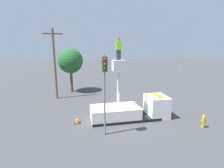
# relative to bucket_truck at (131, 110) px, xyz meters

# --- Properties ---
(ground_plane) EXTENTS (120.00, 120.00, 0.00)m
(ground_plane) POSITION_rel_bucket_truck_xyz_m (-0.55, 0.00, -0.83)
(ground_plane) COLOR #424244
(bucket_truck) EXTENTS (6.97, 2.24, 5.27)m
(bucket_truck) POSITION_rel_bucket_truck_xyz_m (0.00, 0.00, 0.00)
(bucket_truck) COLOR black
(bucket_truck) RESTS_ON ground
(worker) EXTENTS (0.40, 0.26, 1.75)m
(worker) POSITION_rel_bucket_truck_xyz_m (-1.18, 0.00, 5.32)
(worker) COLOR #38383D
(worker) RESTS_ON bucket_truck
(traffic_light_pole) EXTENTS (0.34, 0.57, 5.92)m
(traffic_light_pole) POSITION_rel_bucket_truck_xyz_m (-2.76, -2.52, 3.33)
(traffic_light_pole) COLOR gray
(traffic_light_pole) RESTS_ON ground
(fire_hydrant) EXTENTS (0.48, 0.24, 1.11)m
(fire_hydrant) POSITION_rel_bucket_truck_xyz_m (5.13, -2.90, -0.29)
(fire_hydrant) COLOR gold
(fire_hydrant) RESTS_ON ground
(traffic_cone_rear) EXTENTS (0.52, 0.52, 0.59)m
(traffic_cone_rear) POSITION_rel_bucket_truck_xyz_m (-4.75, -0.02, -0.56)
(traffic_cone_rear) COLOR black
(traffic_cone_rear) RESTS_ON ground
(tree_left_bg) EXTENTS (3.36, 3.36, 6.00)m
(tree_left_bg) POSITION_rel_bucket_truck_xyz_m (-5.36, 10.25, 3.46)
(tree_left_bg) COLOR brown
(tree_left_bg) RESTS_ON ground
(utility_pole) EXTENTS (2.20, 0.26, 8.30)m
(utility_pole) POSITION_rel_bucket_truck_xyz_m (-7.10, 7.54, 3.64)
(utility_pole) COLOR brown
(utility_pole) RESTS_ON ground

